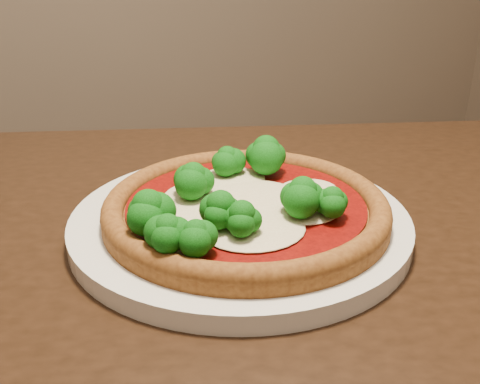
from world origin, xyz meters
name	(u,v)px	position (x,y,z in m)	size (l,w,h in m)	color
dining_table	(258,330)	(-0.11, 0.23, 0.64)	(1.23, 1.01, 0.75)	black
plate	(240,221)	(-0.12, 0.25, 0.76)	(0.33, 0.33, 0.02)	silver
pizza	(243,203)	(-0.12, 0.23, 0.78)	(0.27, 0.27, 0.06)	brown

